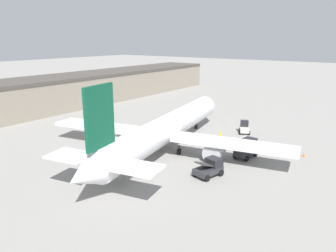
{
  "coord_description": "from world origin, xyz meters",
  "views": [
    {
      "loc": [
        -36.21,
        -26.54,
        15.47
      ],
      "look_at": [
        0.0,
        0.0,
        3.4
      ],
      "focal_mm": 35.0,
      "sensor_mm": 36.0,
      "label": 1
    }
  ],
  "objects_px": {
    "baggage_tug": "(244,128)",
    "belt_loader_truck": "(210,168)",
    "ground_crew_worker": "(220,136)",
    "airplane": "(165,130)",
    "safety_cone_near": "(304,155)",
    "pushback_tug": "(247,149)"
  },
  "relations": [
    {
      "from": "belt_loader_truck",
      "to": "pushback_tug",
      "type": "height_order",
      "value": "pushback_tug"
    },
    {
      "from": "airplane",
      "to": "belt_loader_truck",
      "type": "distance_m",
      "value": 10.37
    },
    {
      "from": "ground_crew_worker",
      "to": "safety_cone_near",
      "type": "relative_size",
      "value": 2.95
    },
    {
      "from": "belt_loader_truck",
      "to": "safety_cone_near",
      "type": "xyz_separation_m",
      "value": [
        13.02,
        -7.19,
        -0.71
      ]
    },
    {
      "from": "ground_crew_worker",
      "to": "safety_cone_near",
      "type": "xyz_separation_m",
      "value": [
        0.71,
        -12.29,
        -0.59
      ]
    },
    {
      "from": "baggage_tug",
      "to": "belt_loader_truck",
      "type": "height_order",
      "value": "baggage_tug"
    },
    {
      "from": "pushback_tug",
      "to": "safety_cone_near",
      "type": "distance_m",
      "value": 7.78
    },
    {
      "from": "pushback_tug",
      "to": "safety_cone_near",
      "type": "height_order",
      "value": "pushback_tug"
    },
    {
      "from": "ground_crew_worker",
      "to": "belt_loader_truck",
      "type": "height_order",
      "value": "belt_loader_truck"
    },
    {
      "from": "ground_crew_worker",
      "to": "pushback_tug",
      "type": "bearing_deg",
      "value": -46.14
    },
    {
      "from": "pushback_tug",
      "to": "ground_crew_worker",
      "type": "bearing_deg",
      "value": 63.26
    },
    {
      "from": "ground_crew_worker",
      "to": "belt_loader_truck",
      "type": "relative_size",
      "value": 0.44
    },
    {
      "from": "airplane",
      "to": "baggage_tug",
      "type": "height_order",
      "value": "airplane"
    },
    {
      "from": "safety_cone_near",
      "to": "belt_loader_truck",
      "type": "bearing_deg",
      "value": 151.09
    },
    {
      "from": "airplane",
      "to": "baggage_tug",
      "type": "bearing_deg",
      "value": -31.15
    },
    {
      "from": "airplane",
      "to": "baggage_tug",
      "type": "relative_size",
      "value": 13.91
    },
    {
      "from": "baggage_tug",
      "to": "safety_cone_near",
      "type": "xyz_separation_m",
      "value": [
        -5.96,
        -11.18,
        -0.65
      ]
    },
    {
      "from": "pushback_tug",
      "to": "safety_cone_near",
      "type": "relative_size",
      "value": 6.63
    },
    {
      "from": "belt_loader_truck",
      "to": "pushback_tug",
      "type": "bearing_deg",
      "value": 7.15
    },
    {
      "from": "baggage_tug",
      "to": "belt_loader_truck",
      "type": "distance_m",
      "value": 19.4
    },
    {
      "from": "pushback_tug",
      "to": "safety_cone_near",
      "type": "xyz_separation_m",
      "value": [
        4.56,
        -6.24,
        -0.84
      ]
    },
    {
      "from": "airplane",
      "to": "belt_loader_truck",
      "type": "bearing_deg",
      "value": -124.14
    }
  ]
}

